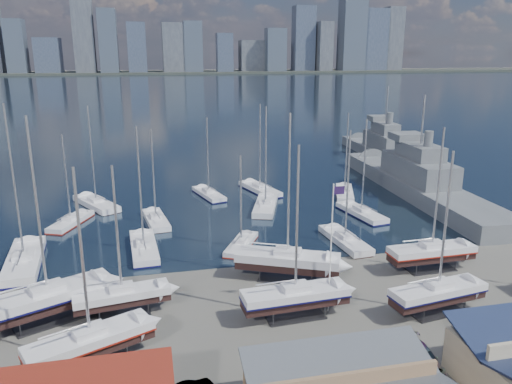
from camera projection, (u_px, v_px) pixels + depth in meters
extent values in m
plane|color=#605E59|center=(281.00, 307.00, 46.83)|extent=(1400.00, 1400.00, 0.00)
cube|color=#1A253B|center=(160.00, 89.00, 338.27)|extent=(1400.00, 600.00, 0.40)
cube|color=#2D332D|center=(152.00, 73.00, 582.33)|extent=(1400.00, 80.00, 2.20)
cube|color=#3D4756|center=(16.00, 46.00, 537.45)|extent=(19.55, 21.83, 55.97)
cube|color=#475166|center=(49.00, 55.00, 552.35)|extent=(26.03, 30.49, 37.14)
cube|color=#595E66|center=(83.00, 31.00, 543.08)|extent=(21.60, 16.58, 87.63)
cube|color=#3D4756|center=(108.00, 41.00, 552.49)|extent=(19.42, 28.42, 67.60)
cube|color=#475166|center=(137.00, 47.00, 563.71)|extent=(20.24, 23.80, 54.09)
cube|color=#595E66|center=(174.00, 48.00, 569.23)|extent=(24.62, 19.72, 54.00)
cube|color=#3D4756|center=(193.00, 47.00, 571.89)|extent=(20.75, 17.93, 55.97)
cube|color=#475166|center=(225.00, 53.00, 579.71)|extent=(18.36, 16.25, 43.03)
cube|color=#595E66|center=(251.00, 56.00, 606.07)|extent=(28.49, 22.03, 35.69)
cube|color=#3D4756|center=(276.00, 50.00, 592.90)|extent=(23.34, 17.87, 49.11)
cube|color=#475166|center=(303.00, 39.00, 611.50)|extent=(25.35, 19.79, 75.95)
cube|color=#595E66|center=(323.00, 46.00, 612.76)|extent=(17.00, 27.45, 57.67)
cube|color=#3D4756|center=(352.00, 26.00, 613.99)|extent=(29.28, 24.05, 106.04)
cube|color=#475166|center=(372.00, 40.00, 633.86)|extent=(30.82, 28.37, 74.41)
cube|color=#595E66|center=(393.00, 39.00, 641.44)|extent=(21.74, 17.03, 77.48)
cube|color=slate|center=(350.00, 380.00, 30.84)|extent=(12.60, 8.40, 1.27)
cube|color=#2D2D33|center=(51.00, 320.00, 44.48)|extent=(6.84, 5.29, 0.16)
cube|color=black|center=(49.00, 304.00, 44.06)|extent=(11.33, 7.39, 0.90)
cube|color=silver|center=(48.00, 295.00, 43.81)|extent=(11.54, 7.82, 0.90)
cube|color=#0D0D41|center=(48.00, 299.00, 43.93)|extent=(11.66, 7.90, 0.18)
cube|color=silver|center=(47.00, 287.00, 43.63)|extent=(3.37, 2.95, 0.50)
cylinder|color=#B2B2B7|center=(37.00, 207.00, 41.64)|extent=(0.22, 0.22, 15.26)
cube|color=#2D2D33|center=(93.00, 364.00, 38.15)|extent=(5.75, 4.38, 0.16)
cube|color=black|center=(91.00, 347.00, 37.75)|extent=(9.58, 6.07, 0.76)
cube|color=silver|center=(90.00, 338.00, 37.54)|extent=(9.75, 6.43, 0.76)
cube|color=maroon|center=(91.00, 342.00, 37.64)|extent=(9.84, 6.49, 0.15)
cube|color=silver|center=(89.00, 331.00, 37.37)|extent=(2.83, 2.45, 0.50)
cylinder|color=#B2B2B7|center=(82.00, 254.00, 35.72)|extent=(0.22, 0.22, 12.84)
cube|color=#2D2D33|center=(124.00, 315.00, 45.39)|extent=(4.93, 2.82, 0.16)
cube|color=black|center=(122.00, 300.00, 45.00)|extent=(8.68, 3.29, 0.68)
cube|color=silver|center=(122.00, 293.00, 44.81)|extent=(8.74, 3.64, 0.68)
cube|color=silver|center=(121.00, 287.00, 44.66)|extent=(2.31, 1.73, 0.50)
cylinder|color=#B2B2B7|center=(117.00, 230.00, 43.19)|extent=(0.22, 0.22, 11.44)
cube|color=#2D2D33|center=(295.00, 316.00, 45.15)|extent=(5.45, 2.75, 0.16)
cube|color=black|center=(295.00, 301.00, 44.75)|extent=(9.78, 2.87, 0.77)
cube|color=silver|center=(295.00, 293.00, 44.54)|extent=(9.80, 3.27, 0.77)
cube|color=#0D0D41|center=(295.00, 297.00, 44.64)|extent=(9.90, 3.31, 0.15)
cube|color=silver|center=(296.00, 287.00, 44.37)|extent=(2.51, 1.76, 0.50)
cylinder|color=#B2B2B7|center=(297.00, 220.00, 42.68)|extent=(0.22, 0.22, 13.04)
cube|color=#2D2D33|center=(287.00, 279.00, 52.61)|extent=(6.53, 4.99, 0.16)
cube|color=black|center=(287.00, 265.00, 52.20)|extent=(10.86, 6.92, 0.86)
cube|color=silver|center=(288.00, 257.00, 51.96)|extent=(11.05, 7.33, 0.86)
cube|color=silver|center=(288.00, 251.00, 51.78)|extent=(3.21, 2.79, 0.50)
cylinder|color=#B2B2B7|center=(289.00, 186.00, 49.89)|extent=(0.22, 0.22, 14.57)
cube|color=#2D2D33|center=(436.00, 312.00, 45.88)|extent=(5.37, 3.08, 0.16)
cube|color=black|center=(438.00, 297.00, 45.47)|extent=(9.46, 3.59, 0.74)
cube|color=silver|center=(438.00, 290.00, 45.28)|extent=(9.52, 3.97, 0.74)
cube|color=#0D0D41|center=(438.00, 293.00, 45.37)|extent=(9.61, 4.01, 0.15)
cube|color=silver|center=(439.00, 284.00, 45.11)|extent=(2.52, 1.89, 0.50)
cylinder|color=#B2B2B7|center=(446.00, 221.00, 43.50)|extent=(0.22, 0.22, 12.46)
cube|color=#2D2D33|center=(430.00, 269.00, 55.04)|extent=(5.38, 2.59, 0.16)
cube|color=black|center=(431.00, 256.00, 54.63)|extent=(9.71, 2.59, 0.77)
cube|color=silver|center=(432.00, 250.00, 54.43)|extent=(9.72, 3.00, 0.77)
cube|color=maroon|center=(432.00, 253.00, 54.52)|extent=(9.82, 3.03, 0.15)
cube|color=silver|center=(432.00, 244.00, 54.25)|extent=(2.46, 1.69, 0.50)
cylinder|color=#B2B2B7|center=(438.00, 189.00, 52.57)|extent=(0.22, 0.22, 13.02)
cube|color=black|center=(26.00, 268.00, 56.23)|extent=(4.06, 12.74, 1.00)
cube|color=silver|center=(24.00, 260.00, 55.96)|extent=(4.58, 12.79, 1.00)
cube|color=#0D0D41|center=(25.00, 264.00, 56.08)|extent=(4.63, 12.92, 0.20)
cube|color=silver|center=(24.00, 254.00, 55.76)|extent=(2.37, 3.30, 0.50)
cylinder|color=#B2B2B7|center=(14.00, 183.00, 53.55)|extent=(0.22, 0.22, 16.92)
cube|color=black|center=(71.00, 226.00, 69.51)|extent=(5.34, 8.90, 0.70)
cube|color=silver|center=(71.00, 221.00, 69.32)|extent=(5.68, 9.05, 0.70)
cube|color=maroon|center=(71.00, 224.00, 69.41)|extent=(5.74, 9.14, 0.14)
cube|color=silver|center=(70.00, 217.00, 69.16)|extent=(2.21, 2.60, 0.50)
cylinder|color=#B2B2B7|center=(66.00, 178.00, 67.63)|extent=(0.22, 0.22, 11.86)
cube|color=black|center=(97.00, 209.00, 77.54)|extent=(7.50, 10.71, 0.87)
cube|color=silver|center=(96.00, 203.00, 77.30)|extent=(7.89, 10.93, 0.87)
cube|color=silver|center=(96.00, 199.00, 77.12)|extent=(2.90, 3.25, 0.50)
cylinder|color=#B2B2B7|center=(92.00, 154.00, 75.22)|extent=(0.22, 0.22, 14.61)
cube|color=black|center=(144.00, 254.00, 60.13)|extent=(3.11, 10.63, 0.84)
cube|color=silver|center=(144.00, 247.00, 59.91)|extent=(3.55, 10.65, 0.84)
cube|color=#0D0D41|center=(144.00, 250.00, 60.01)|extent=(3.58, 10.76, 0.17)
cube|color=silver|center=(144.00, 242.00, 59.73)|extent=(1.91, 2.72, 0.50)
cylinder|color=#B2B2B7|center=(140.00, 187.00, 57.89)|extent=(0.22, 0.22, 14.17)
cube|color=black|center=(156.00, 225.00, 70.18)|extent=(3.47, 9.38, 0.73)
cube|color=silver|center=(156.00, 220.00, 69.99)|extent=(3.85, 9.43, 0.73)
cube|color=silver|center=(156.00, 215.00, 69.82)|extent=(1.85, 2.49, 0.50)
cylinder|color=#B2B2B7|center=(153.00, 174.00, 68.23)|extent=(0.22, 0.22, 12.37)
cube|color=black|center=(209.00, 198.00, 83.06)|extent=(4.44, 9.36, 0.73)
cube|color=silver|center=(209.00, 194.00, 82.87)|extent=(4.81, 9.46, 0.73)
cube|color=#0D0D41|center=(209.00, 196.00, 82.96)|extent=(4.86, 9.55, 0.15)
cube|color=silver|center=(209.00, 190.00, 82.70)|extent=(2.07, 2.59, 0.50)
cylinder|color=#B2B2B7|center=(208.00, 155.00, 81.12)|extent=(0.22, 0.22, 12.30)
cube|color=black|center=(241.00, 249.00, 61.38)|extent=(5.32, 7.92, 0.63)
cube|color=silver|center=(241.00, 244.00, 61.21)|extent=(5.62, 8.07, 0.63)
cube|color=maroon|center=(241.00, 246.00, 61.29)|extent=(5.67, 8.15, 0.13)
cube|color=silver|center=(241.00, 240.00, 61.06)|extent=(2.10, 2.37, 0.50)
cylinder|color=#B2B2B7|center=(241.00, 200.00, 59.69)|extent=(0.22, 0.22, 10.72)
cube|color=black|center=(266.00, 211.00, 76.54)|extent=(5.93, 11.07, 0.87)
cube|color=silver|center=(266.00, 205.00, 76.30)|extent=(6.36, 11.22, 0.87)
cube|color=silver|center=(266.00, 201.00, 76.12)|extent=(2.59, 3.15, 0.50)
cylinder|color=#B2B2B7|center=(266.00, 156.00, 74.22)|extent=(0.22, 0.22, 14.61)
cube|color=black|center=(260.00, 193.00, 85.88)|extent=(5.28, 10.68, 0.83)
cube|color=silver|center=(260.00, 189.00, 85.65)|extent=(5.70, 10.80, 0.83)
cube|color=#0D0D41|center=(260.00, 191.00, 85.76)|extent=(5.76, 10.91, 0.17)
cube|color=silver|center=(260.00, 185.00, 85.47)|extent=(2.40, 2.98, 0.50)
cylinder|color=#B2B2B7|center=(260.00, 146.00, 83.65)|extent=(0.22, 0.22, 14.04)
cube|color=black|center=(345.00, 245.00, 62.62)|extent=(3.21, 10.07, 0.79)
cube|color=silver|center=(345.00, 240.00, 62.41)|extent=(3.62, 10.11, 0.79)
cube|color=silver|center=(345.00, 235.00, 62.24)|extent=(1.87, 2.61, 0.50)
cylinder|color=#B2B2B7|center=(348.00, 185.00, 60.51)|extent=(0.22, 0.22, 13.37)
cube|color=black|center=(361.00, 218.00, 73.24)|extent=(3.98, 10.09, 0.79)
cube|color=silver|center=(361.00, 212.00, 73.02)|extent=(4.39, 10.16, 0.79)
cube|color=#0D0D41|center=(361.00, 215.00, 73.12)|extent=(4.43, 10.26, 0.16)
cube|color=silver|center=(362.00, 208.00, 72.85)|extent=(2.05, 2.70, 0.50)
cylinder|color=#B2B2B7|center=(364.00, 166.00, 71.13)|extent=(0.22, 0.22, 13.28)
cube|color=black|center=(344.00, 197.00, 83.61)|extent=(5.43, 9.80, 0.77)
cube|color=silver|center=(345.00, 193.00, 83.40)|extent=(5.81, 9.94, 0.77)
cube|color=maroon|center=(344.00, 195.00, 83.50)|extent=(5.87, 10.03, 0.15)
cube|color=silver|center=(345.00, 189.00, 83.23)|extent=(2.34, 2.81, 0.50)
cylinder|color=#B2B2B7|center=(347.00, 152.00, 81.56)|extent=(0.22, 0.22, 12.95)
cube|color=slate|center=(416.00, 191.00, 84.44)|extent=(9.42, 47.32, 4.24)
cube|color=slate|center=(418.00, 169.00, 83.39)|extent=(6.68, 16.70, 3.60)
cube|color=slate|center=(420.00, 151.00, 82.58)|extent=(4.89, 9.59, 2.40)
cube|color=slate|center=(408.00, 136.00, 86.58)|extent=(5.46, 4.91, 1.20)
cylinder|color=#B2B2B7|center=(423.00, 120.00, 81.18)|extent=(0.30, 0.30, 8.00)
cube|color=slate|center=(383.00, 157.00, 112.53)|extent=(8.71, 39.57, 3.53)
cube|color=slate|center=(384.00, 141.00, 111.57)|extent=(5.87, 14.03, 3.60)
cube|color=slate|center=(385.00, 128.00, 110.76)|extent=(4.25, 8.07, 2.40)
cube|color=slate|center=(379.00, 118.00, 114.04)|extent=(4.63, 4.19, 1.20)
cylinder|color=#B2B2B7|center=(387.00, 104.00, 109.37)|extent=(0.30, 0.30, 8.00)
imported|color=gray|center=(301.00, 369.00, 36.37)|extent=(3.13, 6.03, 1.62)
imported|color=gray|center=(422.00, 358.00, 37.88)|extent=(2.37, 5.12, 1.45)
cylinder|color=white|center=(331.00, 250.00, 44.55)|extent=(0.12, 0.12, 12.19)
cube|color=#25133D|center=(339.00, 190.00, 43.18)|extent=(1.02, 0.05, 0.71)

